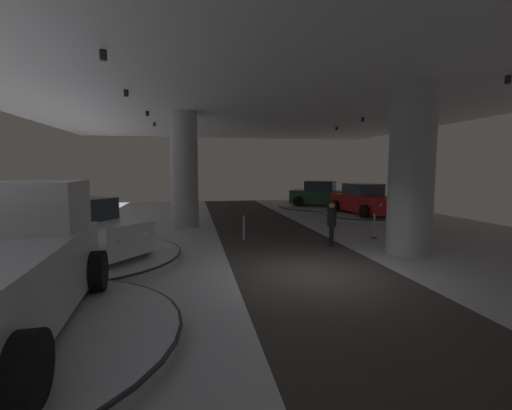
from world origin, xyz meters
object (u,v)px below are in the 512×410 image
object	(u,v)px
display_car_deep_right	(322,195)
visitor_walking_near	(332,222)
display_platform_far_right	(364,216)
display_platform_deep_right	(322,207)
display_car_mid_left	(79,230)
column_left	(184,170)
column_right	(411,171)
display_car_far_right	(364,200)
display_platform_mid_left	(81,258)

from	to	relation	value
display_car_deep_right	visitor_walking_near	distance (m)	11.55
display_platform_far_right	display_car_deep_right	bearing A→B (deg)	100.63
display_platform_deep_right	display_car_deep_right	world-z (taller)	display_car_deep_right
display_platform_far_right	display_car_mid_left	distance (m)	14.83
column_left	column_right	xyz separation A→B (m)	(7.43, -6.86, 0.00)
display_car_far_right	column_right	bearing A→B (deg)	-107.57
column_right	display_car_mid_left	world-z (taller)	column_right
display_platform_mid_left	display_car_deep_right	world-z (taller)	display_car_deep_right
column_right	display_platform_far_right	world-z (taller)	column_right
column_right	display_platform_mid_left	size ratio (longest dim) A/B	0.94
display_platform_far_right	display_platform_mid_left	size ratio (longest dim) A/B	0.81
column_right	display_platform_far_right	xyz separation A→B (m)	(2.52, 7.90, -2.60)
column_left	display_car_mid_left	size ratio (longest dim) A/B	1.23
column_left	display_platform_mid_left	distance (m)	7.34
display_platform_far_right	display_car_far_right	distance (m)	0.88
display_car_far_right	display_platform_deep_right	xyz separation A→B (m)	(-0.80, 4.37, -0.88)
display_platform_far_right	display_car_mid_left	xyz separation A→B (m)	(-12.93, -7.21, 0.85)
display_platform_mid_left	display_car_far_right	bearing A→B (deg)	29.36
column_right	display_car_mid_left	size ratio (longest dim) A/B	1.23
display_platform_far_right	visitor_walking_near	xyz separation A→B (m)	(-4.64, -6.48, 0.76)
display_car_far_right	display_car_deep_right	bearing A→B (deg)	100.65
column_left	display_platform_mid_left	size ratio (longest dim) A/B	0.94
column_left	display_platform_far_right	world-z (taller)	column_left
column_left	display_car_mid_left	world-z (taller)	column_left
column_right	display_platform_deep_right	world-z (taller)	column_right
column_left	display_platform_mid_left	world-z (taller)	column_left
display_car_far_right	display_platform_mid_left	size ratio (longest dim) A/B	0.75
display_platform_mid_left	display_platform_deep_right	xyz separation A→B (m)	(12.10, 11.63, 0.03)
display_platform_mid_left	display_car_deep_right	size ratio (longest dim) A/B	1.30
column_left	display_platform_deep_right	size ratio (longest dim) A/B	0.91
display_platform_far_right	display_car_mid_left	world-z (taller)	display_car_mid_left
display_platform_far_right	display_platform_mid_left	distance (m)	14.79
display_car_mid_left	display_car_deep_right	xyz separation A→B (m)	(12.10, 11.63, 0.05)
column_left	display_car_far_right	distance (m)	10.15
column_left	display_car_far_right	world-z (taller)	column_left
column_left	visitor_walking_near	bearing A→B (deg)	-45.71
column_right	display_platform_far_right	bearing A→B (deg)	72.34
display_platform_far_right	visitor_walking_near	size ratio (longest dim) A/B	2.98
display_car_far_right	display_platform_mid_left	xyz separation A→B (m)	(-12.90, -7.26, -0.90)
display_platform_far_right	display_car_deep_right	xyz separation A→B (m)	(-0.83, 4.42, 0.89)
display_platform_far_right	visitor_walking_near	bearing A→B (deg)	-125.60
display_car_mid_left	display_platform_deep_right	size ratio (longest dim) A/B	0.74
display_car_far_right	display_platform_deep_right	world-z (taller)	display_car_far_right
column_right	display_car_far_right	bearing A→B (deg)	72.43
display_platform_mid_left	display_car_mid_left	distance (m)	0.87
display_platform_mid_left	display_car_mid_left	world-z (taller)	display_car_mid_left
display_car_far_right	display_platform_mid_left	distance (m)	14.83
display_car_mid_left	visitor_walking_near	world-z (taller)	display_car_mid_left
display_platform_mid_left	display_platform_deep_right	size ratio (longest dim) A/B	0.97
display_platform_far_right	display_car_deep_right	world-z (taller)	display_car_deep_right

